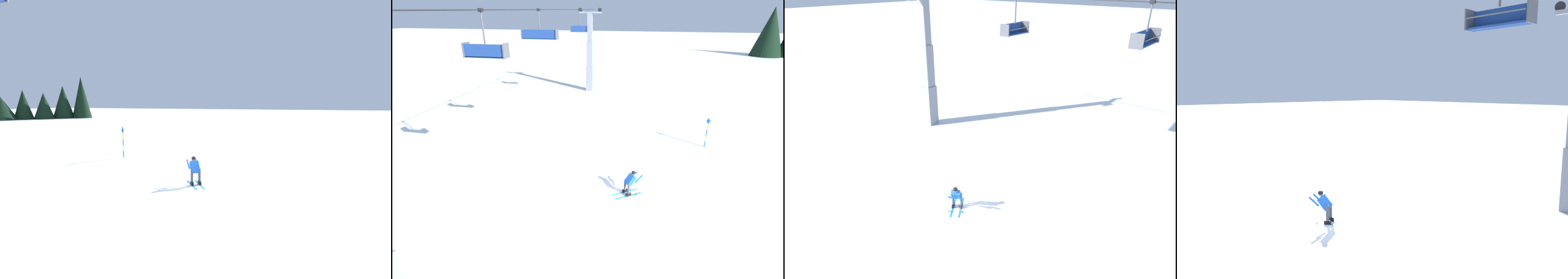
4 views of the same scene
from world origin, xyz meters
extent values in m
plane|color=white|center=(0.00, 0.00, 0.00)|extent=(260.00, 260.00, 0.00)
cube|color=#198CCC|center=(-0.18, -0.21, 0.01)|extent=(0.98, 1.38, 0.01)
cube|color=black|center=(-0.18, -0.21, 0.09)|extent=(0.25, 0.29, 0.16)
cylinder|color=#4C4C51|center=(-0.18, -0.21, 0.49)|extent=(0.13, 0.13, 0.64)
cube|color=#198CCC|center=(-0.50, -0.43, 0.01)|extent=(0.98, 1.38, 0.01)
cube|color=black|center=(-0.50, -0.43, 0.09)|extent=(0.25, 0.29, 0.16)
cylinder|color=#4C4C51|center=(-0.50, -0.43, 0.49)|extent=(0.13, 0.13, 0.64)
cube|color=blue|center=(-0.24, -0.46, 0.87)|extent=(0.66, 0.70, 0.62)
sphere|color=tan|center=(-0.14, -0.61, 1.22)|extent=(0.21, 0.21, 0.21)
sphere|color=black|center=(-0.14, -0.61, 1.26)|extent=(0.23, 0.23, 0.23)
cylinder|color=blue|center=(0.17, -0.65, 0.95)|extent=(0.34, 0.44, 0.42)
cylinder|color=gray|center=(0.22, -0.65, 0.40)|extent=(0.39, 0.35, 1.07)
cylinder|color=black|center=(0.16, -0.48, 0.05)|extent=(0.07, 0.07, 0.01)
cylinder|color=blue|center=(-0.21, -0.91, 0.95)|extent=(0.34, 0.44, 0.42)
cylinder|color=gray|center=(-0.23, -0.96, 0.40)|extent=(0.19, 0.48, 1.07)
cylinder|color=black|center=(-0.37, -0.85, 0.05)|extent=(0.07, 0.07, 0.01)
cylinder|color=blue|center=(6.89, -5.40, 0.23)|extent=(0.07, 0.07, 0.45)
cylinder|color=yellow|center=(6.89, -5.40, 0.68)|extent=(0.07, 0.07, 0.45)
cylinder|color=blue|center=(6.89, -5.40, 1.13)|extent=(0.07, 0.07, 0.45)
cylinder|color=yellow|center=(6.89, -5.40, 1.58)|extent=(0.07, 0.07, 0.45)
cylinder|color=blue|center=(6.89, -5.40, 2.03)|extent=(0.07, 0.07, 0.45)
cylinder|color=blue|center=(6.91, -5.40, 2.00)|extent=(0.02, 0.28, 0.28)
cone|color=black|center=(43.84, -46.11, 4.97)|extent=(4.62, 4.62, 9.93)
cone|color=black|center=(47.25, -43.77, 3.85)|extent=(4.96, 4.96, 7.71)
cone|color=black|center=(49.32, -39.95, 2.99)|extent=(4.49, 4.49, 5.99)
cone|color=black|center=(52.43, -37.26, 3.30)|extent=(4.21, 4.21, 6.60)
cone|color=black|center=(54.83, -33.76, 2.56)|extent=(6.40, 6.40, 5.13)
camera|label=1|loc=(-4.64, 12.88, 4.12)|focal=26.60mm
camera|label=2|loc=(-14.06, -1.00, 9.27)|focal=27.17mm
camera|label=3|loc=(9.43, -10.09, 10.15)|focal=31.65mm
camera|label=4|loc=(8.20, 11.46, 5.51)|focal=33.16mm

